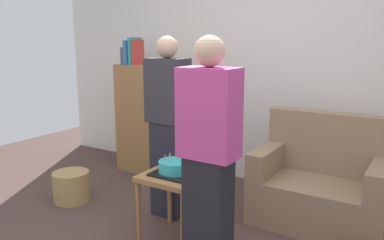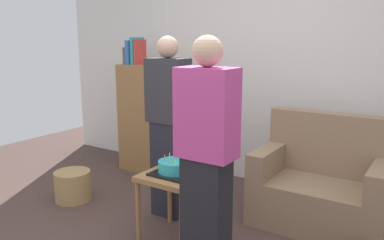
{
  "view_description": "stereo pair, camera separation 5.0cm",
  "coord_description": "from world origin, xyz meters",
  "px_view_note": "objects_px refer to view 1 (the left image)",
  "views": [
    {
      "loc": [
        1.55,
        -2.02,
        1.61
      ],
      "look_at": [
        -0.13,
        0.65,
        0.95
      ],
      "focal_mm": 36.78,
      "sensor_mm": 36.0,
      "label": 1
    },
    {
      "loc": [
        1.59,
        -2.0,
        1.61
      ],
      "look_at": [
        -0.13,
        0.65,
        0.95
      ],
      "focal_mm": 36.78,
      "sensor_mm": 36.0,
      "label": 2
    }
  ],
  "objects_px": {
    "wicker_basket": "(71,186)",
    "birthday_cake": "(175,168)",
    "person_blowing_candles": "(168,127)",
    "side_table": "(175,184)",
    "couch": "(321,186)",
    "person_holding_cake": "(209,164)",
    "bookshelf": "(150,118)"
  },
  "relations": [
    {
      "from": "birthday_cake",
      "to": "person_holding_cake",
      "type": "distance_m",
      "value": 0.67
    },
    {
      "from": "couch",
      "to": "person_blowing_candles",
      "type": "height_order",
      "value": "person_blowing_candles"
    },
    {
      "from": "side_table",
      "to": "birthday_cake",
      "type": "bearing_deg",
      "value": 3.9
    },
    {
      "from": "couch",
      "to": "person_holding_cake",
      "type": "height_order",
      "value": "person_holding_cake"
    },
    {
      "from": "bookshelf",
      "to": "birthday_cake",
      "type": "distance_m",
      "value": 1.73
    },
    {
      "from": "bookshelf",
      "to": "couch",
      "type": "bearing_deg",
      "value": -7.94
    },
    {
      "from": "side_table",
      "to": "birthday_cake",
      "type": "relative_size",
      "value": 1.75
    },
    {
      "from": "couch",
      "to": "birthday_cake",
      "type": "height_order",
      "value": "couch"
    },
    {
      "from": "birthday_cake",
      "to": "couch",
      "type": "bearing_deg",
      "value": 45.62
    },
    {
      "from": "side_table",
      "to": "person_holding_cake",
      "type": "height_order",
      "value": "person_holding_cake"
    },
    {
      "from": "person_blowing_candles",
      "to": "wicker_basket",
      "type": "bearing_deg",
      "value": -142.46
    },
    {
      "from": "person_blowing_candles",
      "to": "bookshelf",
      "type": "bearing_deg",
      "value": 158.26
    },
    {
      "from": "couch",
      "to": "person_holding_cake",
      "type": "relative_size",
      "value": 0.67
    },
    {
      "from": "couch",
      "to": "bookshelf",
      "type": "relative_size",
      "value": 0.68
    },
    {
      "from": "person_blowing_candles",
      "to": "side_table",
      "type": "bearing_deg",
      "value": -25.66
    },
    {
      "from": "wicker_basket",
      "to": "person_holding_cake",
      "type": "bearing_deg",
      "value": -13.79
    },
    {
      "from": "side_table",
      "to": "person_blowing_candles",
      "type": "bearing_deg",
      "value": 131.91
    },
    {
      "from": "bookshelf",
      "to": "person_blowing_candles",
      "type": "bearing_deg",
      "value": -44.16
    },
    {
      "from": "bookshelf",
      "to": "wicker_basket",
      "type": "relative_size",
      "value": 4.49
    },
    {
      "from": "wicker_basket",
      "to": "person_blowing_candles",
      "type": "bearing_deg",
      "value": 15.11
    },
    {
      "from": "wicker_basket",
      "to": "birthday_cake",
      "type": "bearing_deg",
      "value": -3.5
    },
    {
      "from": "couch",
      "to": "person_blowing_candles",
      "type": "bearing_deg",
      "value": -154.82
    },
    {
      "from": "person_blowing_candles",
      "to": "person_holding_cake",
      "type": "height_order",
      "value": "same"
    },
    {
      "from": "person_blowing_candles",
      "to": "person_holding_cake",
      "type": "relative_size",
      "value": 1.0
    },
    {
      "from": "bookshelf",
      "to": "person_holding_cake",
      "type": "relative_size",
      "value": 0.99
    },
    {
      "from": "bookshelf",
      "to": "birthday_cake",
      "type": "bearing_deg",
      "value": -45.24
    },
    {
      "from": "birthday_cake",
      "to": "wicker_basket",
      "type": "relative_size",
      "value": 0.89
    },
    {
      "from": "couch",
      "to": "person_blowing_candles",
      "type": "distance_m",
      "value": 1.44
    },
    {
      "from": "person_holding_cake",
      "to": "couch",
      "type": "bearing_deg",
      "value": -109.94
    },
    {
      "from": "side_table",
      "to": "person_holding_cake",
      "type": "xyz_separation_m",
      "value": [
        0.51,
        -0.37,
        0.36
      ]
    },
    {
      "from": "side_table",
      "to": "wicker_basket",
      "type": "bearing_deg",
      "value": 176.5
    },
    {
      "from": "bookshelf",
      "to": "person_holding_cake",
      "type": "height_order",
      "value": "person_holding_cake"
    }
  ]
}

